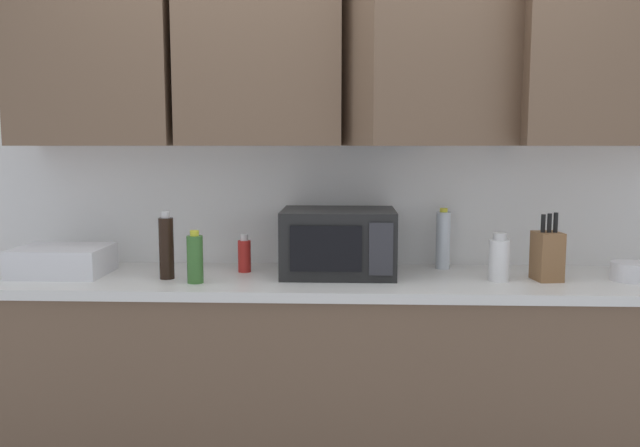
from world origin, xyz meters
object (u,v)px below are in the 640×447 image
Objects in this scene: bottle_red_sauce at (244,255)px; bottle_soy_dark at (166,247)px; dish_rack at (62,261)px; bottle_clear_tall at (443,240)px; microwave at (338,242)px; bottle_green_oil at (195,259)px; knife_block at (547,255)px; bottle_white_jar at (499,259)px; bowl_ceramic_small at (631,272)px.

bottle_red_sauce is 0.59× the size of bottle_soy_dark.
bottle_clear_tall is (1.65, 0.20, 0.07)m from dish_rack.
microwave is 0.61m from bottle_green_oil.
bottle_clear_tall is at bearing 12.91° from bottle_soy_dark.
bottle_red_sauce is at bearing 174.86° from microwave.
knife_block is 1.44m from bottle_green_oil.
microwave is at bearing 2.50° from dish_rack.
knife_block is 1.00× the size of bottle_soy_dark.
dish_rack is 2.04m from knife_block.
bottle_white_jar is 0.55m from bowl_ceramic_small.
bottle_clear_tall is (-0.19, 0.26, 0.04)m from bottle_white_jar.
bottle_soy_dark reaches higher than microwave.
microwave is at bearing -5.14° from bottle_red_sauce.
dish_rack is (-1.18, -0.05, -0.08)m from microwave.
bottle_red_sauce is 0.34m from bottle_soy_dark.
knife_block is at bearing -5.70° from bottle_red_sauce.
bottle_clear_tall is at bearing 126.34° from bottle_white_jar.
knife_block is 1.77× the size of bowl_ceramic_small.
microwave reaches higher than bottle_green_oil.
dish_rack is at bearing 166.35° from bottle_green_oil.
bottle_green_oil is at bearing -176.22° from bowl_ceramic_small.
microwave is 0.67m from bottle_white_jar.
bowl_ceramic_small is (0.54, 0.03, -0.05)m from bottle_white_jar.
microwave is 0.72m from bottle_soy_dark.
bottle_white_jar is 1.37m from bottle_soy_dark.
bottle_white_jar is 0.93× the size of bottle_green_oil.
bottle_white_jar is at bearing -174.46° from knife_block.
bottle_red_sauce is (-1.27, 0.13, -0.03)m from knife_block.
bottle_white_jar is 1.25× the size of bowl_ceramic_small.
bottle_green_oil is at bearing -30.03° from bottle_soy_dark.
bottle_clear_tall is at bearing 17.81° from microwave.
bottle_soy_dark is at bearing -167.09° from bottle_clear_tall.
bottle_red_sauce is at bearing 55.59° from bottle_green_oil.
knife_block is 0.46m from bottle_clear_tall.
knife_block reaches higher than dish_rack.
dish_rack is at bearing -173.03° from bottle_clear_tall.
bottle_green_oil is (-1.04, -0.35, -0.03)m from bottle_clear_tall.
bottle_green_oil is at bearing -161.43° from bottle_clear_tall.
bottle_clear_tall is 1.10m from bottle_green_oil.
bottle_soy_dark is (-1.18, -0.27, 0.00)m from bottle_clear_tall.
bottle_soy_dark is (-1.57, -0.03, 0.03)m from knife_block.
knife_block is at bearing -1.07° from dish_rack.
bottle_white_jar is (1.84, -0.06, 0.03)m from dish_rack.
bottle_green_oil is (-0.16, -0.24, 0.02)m from bottle_red_sauce.
bottle_clear_tall reaches higher than bottle_white_jar.
bottle_green_oil is at bearing -124.41° from bottle_red_sauce.
dish_rack is at bearing 171.74° from bottle_soy_dark.
knife_block is (2.04, -0.04, 0.04)m from dish_rack.
bottle_white_jar is at bearing 4.21° from bottle_green_oil.
bowl_ceramic_small is at bearing -3.93° from microwave.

